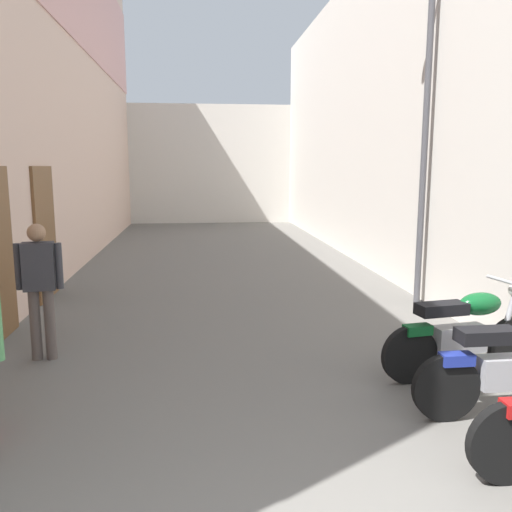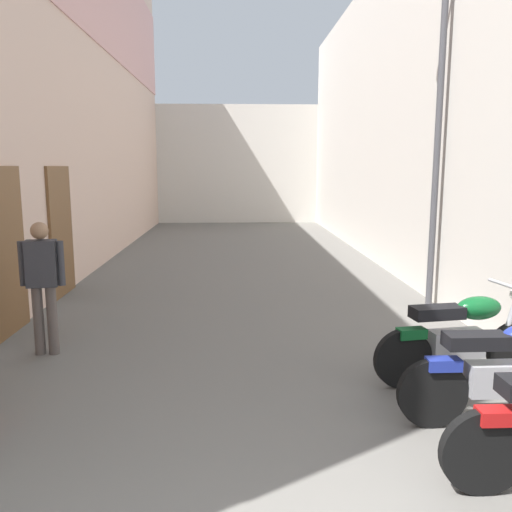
{
  "view_description": "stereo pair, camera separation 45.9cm",
  "coord_description": "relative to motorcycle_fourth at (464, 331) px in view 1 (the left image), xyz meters",
  "views": [
    {
      "loc": [
        -0.58,
        -1.26,
        2.19
      ],
      "look_at": [
        0.14,
        5.13,
        1.1
      ],
      "focal_mm": 37.14,
      "sensor_mm": 36.0,
      "label": 1
    },
    {
      "loc": [
        -0.12,
        -1.3,
        2.19
      ],
      "look_at": [
        0.14,
        5.13,
        1.1
      ],
      "focal_mm": 37.14,
      "sensor_mm": 36.0,
      "label": 2
    }
  ],
  "objects": [
    {
      "name": "ground_plane",
      "position": [
        -2.17,
        4.03,
        -0.5
      ],
      "size": [
        35.6,
        35.6,
        0.0
      ],
      "primitive_type": "plane",
      "color": "#66635E"
    },
    {
      "name": "building_left",
      "position": [
        -5.48,
        5.99,
        3.87
      ],
      "size": [
        0.45,
        19.6,
        8.68
      ],
      "color": "beige",
      "rests_on": "ground"
    },
    {
      "name": "building_right",
      "position": [
        1.14,
        6.03,
        2.82
      ],
      "size": [
        0.45,
        19.6,
        6.63
      ],
      "color": "beige",
      "rests_on": "ground"
    },
    {
      "name": "building_far_end",
      "position": [
        -2.17,
        16.83,
        1.78
      ],
      "size": [
        9.23,
        2.0,
        4.55
      ],
      "primitive_type": "cube",
      "color": "beige",
      "rests_on": "ground"
    },
    {
      "name": "street_lamp",
      "position": [
        0.71,
        3.01,
        2.42
      ],
      "size": [
        0.79,
        0.18,
        5.04
      ],
      "color": "#47474C",
      "rests_on": "ground"
    },
    {
      "name": "pedestrian_further_down",
      "position": [
        -4.52,
        1.03,
        0.42
      ],
      "size": [
        0.52,
        0.25,
        1.57
      ],
      "color": "#564C47",
      "rests_on": "ground"
    },
    {
      "name": "motorcycle_fourth",
      "position": [
        0.0,
        0.0,
        0.0
      ],
      "size": [
        1.84,
        0.58,
        1.04
      ],
      "color": "black",
      "rests_on": "ground"
    }
  ]
}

